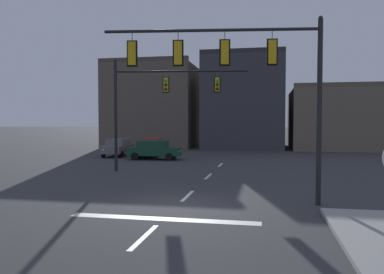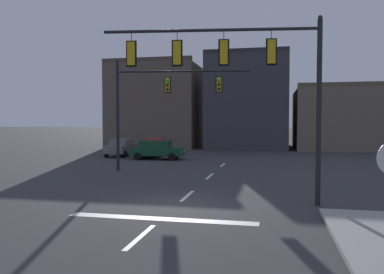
{
  "view_description": "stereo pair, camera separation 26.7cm",
  "coord_description": "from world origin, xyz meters",
  "px_view_note": "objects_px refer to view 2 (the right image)",
  "views": [
    {
      "loc": [
        3.31,
        -14.04,
        3.21
      ],
      "look_at": [
        0.01,
        2.95,
        2.51
      ],
      "focal_mm": 35.76,
      "sensor_mm": 36.0,
      "label": 1
    },
    {
      "loc": [
        3.57,
        -13.99,
        3.21
      ],
      "look_at": [
        0.01,
        2.95,
        2.51
      ],
      "focal_mm": 35.76,
      "sensor_mm": 36.0,
      "label": 2
    }
  ],
  "objects_px": {
    "signal_mast_far_side": "(155,97)",
    "car_lot_middle": "(157,149)",
    "car_lot_farside": "(155,147)",
    "signal_mast_near_side": "(243,70)",
    "car_lot_nearside": "(121,147)"
  },
  "relations": [
    {
      "from": "car_lot_nearside",
      "to": "car_lot_farside",
      "type": "distance_m",
      "value": 3.11
    },
    {
      "from": "signal_mast_far_side",
      "to": "car_lot_middle",
      "type": "height_order",
      "value": "signal_mast_far_side"
    },
    {
      "from": "signal_mast_far_side",
      "to": "car_lot_nearside",
      "type": "height_order",
      "value": "signal_mast_far_side"
    },
    {
      "from": "car_lot_middle",
      "to": "car_lot_farside",
      "type": "xyz_separation_m",
      "value": [
        -1.23,
        3.32,
        0.0
      ]
    },
    {
      "from": "signal_mast_near_side",
      "to": "car_lot_middle",
      "type": "relative_size",
      "value": 1.84
    },
    {
      "from": "signal_mast_far_side",
      "to": "car_lot_middle",
      "type": "bearing_deg",
      "value": 106.57
    },
    {
      "from": "car_lot_nearside",
      "to": "car_lot_middle",
      "type": "bearing_deg",
      "value": -29.86
    },
    {
      "from": "car_lot_nearside",
      "to": "car_lot_farside",
      "type": "bearing_deg",
      "value": 17.0
    },
    {
      "from": "signal_mast_far_side",
      "to": "car_lot_nearside",
      "type": "distance_m",
      "value": 12.33
    },
    {
      "from": "car_lot_farside",
      "to": "signal_mast_far_side",
      "type": "bearing_deg",
      "value": -72.27
    },
    {
      "from": "signal_mast_far_side",
      "to": "car_lot_middle",
      "type": "relative_size",
      "value": 1.89
    },
    {
      "from": "car_lot_farside",
      "to": "signal_mast_near_side",
      "type": "bearing_deg",
      "value": -63.56
    },
    {
      "from": "signal_mast_near_side",
      "to": "car_lot_nearside",
      "type": "bearing_deg",
      "value": 124.29
    },
    {
      "from": "signal_mast_near_side",
      "to": "car_lot_nearside",
      "type": "relative_size",
      "value": 1.84
    },
    {
      "from": "signal_mast_far_side",
      "to": "car_lot_farside",
      "type": "relative_size",
      "value": 1.88
    }
  ]
}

